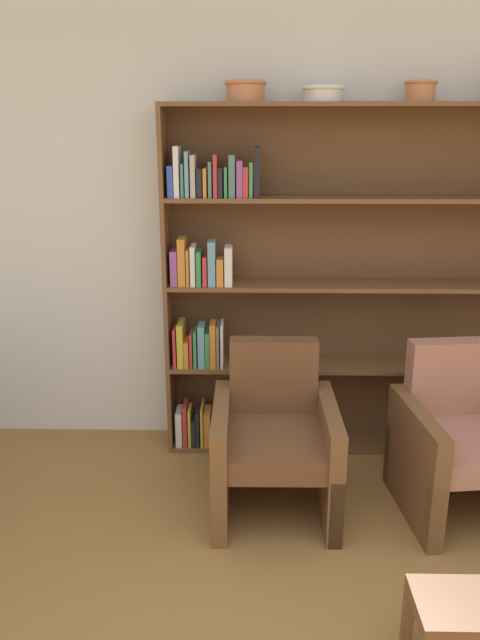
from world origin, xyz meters
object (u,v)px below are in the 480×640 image
bookshelf (325,286)px  armchair_leather (274,440)px  footstool (453,617)px  bowl_slate (246,90)px  armchair_cushioned (464,441)px  bowl_brass (421,90)px  bowl_olive (323,93)px

bookshelf → armchair_leather: bookshelf is taller
footstool → armchair_leather: bearing=119.8°
bookshelf → bowl_slate: bearing=-176.7°
armchair_cushioned → bowl_slate: bearing=-37.0°
bowl_slate → footstool: size_ratio=0.74×
bookshelf → armchair_cushioned: bearing=-46.5°
bowl_brass → armchair_cushioned: (0.20, -0.68, -1.78)m
bowl_olive → bowl_brass: 0.53m
bowl_olive → armchair_cushioned: size_ratio=0.27×
bookshelf → bowl_slate: size_ratio=9.78×
bookshelf → bowl_brass: (0.47, -0.03, 1.11)m
bowl_brass → footstool: bearing=-95.6°
armchair_cushioned → footstool: bearing=64.4°
bowl_slate → armchair_cushioned: bowl_slate is taller
bookshelf → footstool: 1.99m
bookshelf → bowl_slate: (-0.49, -0.03, 1.11)m
bookshelf → bowl_brass: bearing=-3.4°
bookshelf → footstool: bookshelf is taller
bookshelf → bowl_slate: bowl_slate is taller
bowl_olive → bowl_slate: bearing=180.0°
bowl_olive → bowl_brass: size_ratio=1.29×
bowl_slate → footstool: 2.72m
bookshelf → bowl_olive: (-0.06, -0.03, 1.10)m
bowl_slate → bowl_brass: bearing=0.0°
bowl_brass → armchair_leather: bearing=-139.3°
bowl_brass → armchair_cushioned: bowl_brass is taller
bowl_olive → footstool: size_ratio=0.74×
bowl_slate → armchair_leather: size_ratio=0.27×
armchair_leather → footstool: 1.26m
bowl_brass → armchair_leather: 2.06m
bookshelf → bowl_olive: 1.10m
bookshelf → bowl_brass: 1.21m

